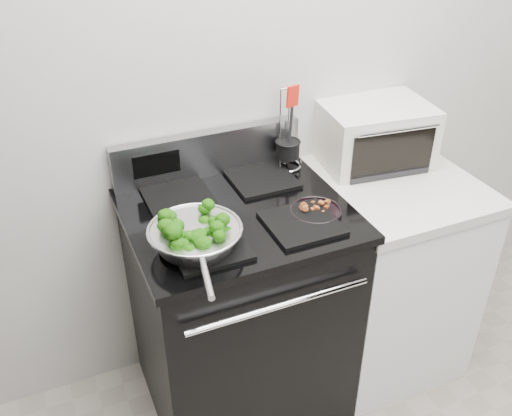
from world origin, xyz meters
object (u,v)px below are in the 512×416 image
gas_range (239,307)px  bacon_plate (316,209)px  skillet (195,236)px  utensil_holder (288,153)px  toaster_oven (374,134)px

gas_range → bacon_plate: bearing=-26.2°
gas_range → skillet: (-0.21, -0.16, 0.51)m
gas_range → skillet: size_ratio=2.33×
utensil_holder → skillet: bearing=-155.0°
skillet → toaster_oven: toaster_oven is taller
utensil_holder → toaster_oven: size_ratio=0.74×
bacon_plate → toaster_oven: 0.54m
bacon_plate → toaster_oven: (0.44, 0.31, 0.08)m
toaster_oven → bacon_plate: bearing=-138.4°
skillet → utensil_holder: 0.64m
gas_range → toaster_oven: toaster_oven is taller
gas_range → toaster_oven: size_ratio=2.40×
toaster_oven → utensil_holder: bearing=-179.7°
bacon_plate → utensil_holder: bearing=80.6°
gas_range → utensil_holder: (0.31, 0.22, 0.53)m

